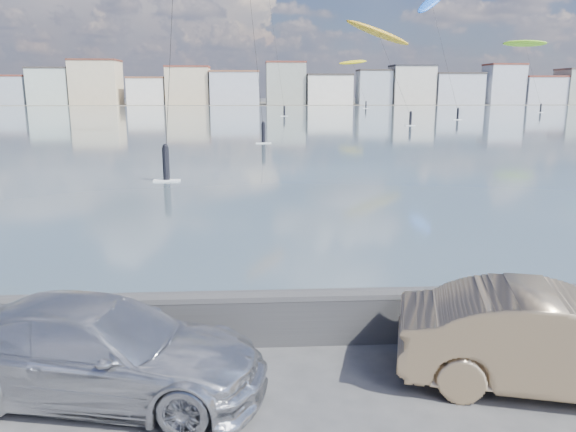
{
  "coord_description": "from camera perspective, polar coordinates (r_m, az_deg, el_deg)",
  "views": [
    {
      "loc": [
        0.34,
        -7.21,
        4.72
      ],
      "look_at": [
        1.0,
        4.0,
        2.2
      ],
      "focal_mm": 35.0,
      "sensor_mm": 36.0,
      "label": 1
    }
  ],
  "objects": [
    {
      "name": "ground",
      "position": [
        8.63,
        -5.41,
        -20.59
      ],
      "size": [
        700.0,
        700.0,
        0.0
      ],
      "primitive_type": "plane",
      "color": "#333335",
      "rests_on": "ground"
    },
    {
      "name": "bay_water",
      "position": [
        98.83,
        -3.64,
        9.89
      ],
      "size": [
        500.0,
        177.0,
        0.0
      ],
      "primitive_type": "cube",
      "color": "#3B4D58",
      "rests_on": "ground"
    },
    {
      "name": "far_shore_strip",
      "position": [
        207.27,
        -3.55,
        11.32
      ],
      "size": [
        500.0,
        60.0,
        0.0
      ],
      "primitive_type": "cube",
      "color": "#4C473D",
      "rests_on": "ground"
    },
    {
      "name": "seawall",
      "position": [
        10.75,
        -4.99,
        -10.06
      ],
      "size": [
        400.0,
        0.36,
        1.08
      ],
      "color": "#28282B",
      "rests_on": "ground"
    },
    {
      "name": "far_buildings",
      "position": [
        193.22,
        -3.18,
        13.02
      ],
      "size": [
        240.79,
        13.26,
        14.6
      ],
      "color": "silver",
      "rests_on": "ground"
    },
    {
      "name": "car_silver",
      "position": [
        9.48,
        -18.62,
        -12.72
      ],
      "size": [
        5.6,
        3.15,
        1.53
      ],
      "primitive_type": "imported",
      "rotation": [
        0.0,
        0.0,
        1.37
      ],
      "color": "silver",
      "rests_on": "ground"
    },
    {
      "name": "car_champagne",
      "position": [
        10.11,
        25.62,
        -11.39
      ],
      "size": [
        5.24,
        2.97,
        1.63
      ],
      "primitive_type": "imported",
      "rotation": [
        0.0,
        0.0,
        1.31
      ],
      "color": "tan",
      "rests_on": "ground"
    },
    {
      "name": "kitesurfer_0",
      "position": [
        143.52,
        22.94,
        15.79
      ],
      "size": [
        9.97,
        13.38,
        16.17
      ],
      "color": "#8CD826",
      "rests_on": "ground"
    },
    {
      "name": "kitesurfer_4",
      "position": [
        89.74,
        9.15,
        17.84
      ],
      "size": [
        10.86,
        13.94,
        15.36
      ],
      "color": "#BF8C19",
      "rests_on": "ground"
    },
    {
      "name": "kitesurfer_9",
      "position": [
        166.64,
        6.6,
        15.19
      ],
      "size": [
        8.48,
        17.69,
        13.59
      ],
      "color": "yellow",
      "rests_on": "ground"
    },
    {
      "name": "kitesurfer_10",
      "position": [
        105.4,
        14.41,
        20.12
      ],
      "size": [
        7.06,
        12.07,
        22.26
      ],
      "color": "blue",
      "rests_on": "ground"
    }
  ]
}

